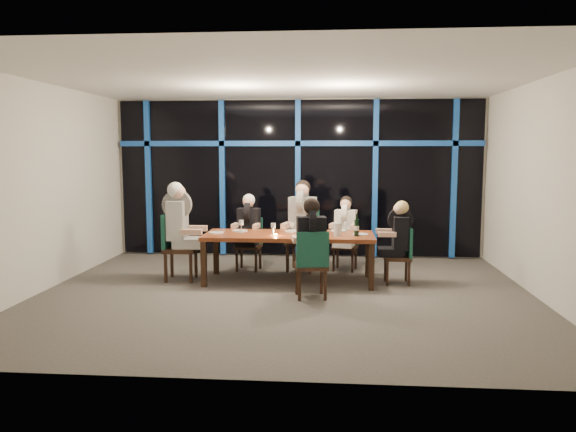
{
  "coord_description": "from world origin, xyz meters",
  "views": [
    {
      "loc": [
        0.69,
        -7.72,
        2.02
      ],
      "look_at": [
        0.0,
        0.6,
        1.05
      ],
      "focal_mm": 35.0,
      "sensor_mm": 36.0,
      "label": 1
    }
  ],
  "objects_px": {
    "chair_far_left": "(250,241)",
    "diner_far_right": "(345,222)",
    "diner_far_left": "(248,221)",
    "diner_end_left": "(180,217)",
    "chair_near_mid": "(312,261)",
    "chair_far_mid": "(303,236)",
    "diner_far_mid": "(302,212)",
    "dining_table": "(289,238)",
    "wine_bottle": "(357,228)",
    "diner_end_right": "(398,230)",
    "diner_near_mid": "(311,233)",
    "chair_end_left": "(175,243)",
    "chair_end_right": "(402,252)",
    "water_pitcher": "(337,229)",
    "chair_far_right": "(346,242)"
  },
  "relations": [
    {
      "from": "chair_far_mid",
      "to": "chair_end_right",
      "type": "bearing_deg",
      "value": -17.7
    },
    {
      "from": "diner_end_right",
      "to": "diner_near_mid",
      "type": "relative_size",
      "value": 0.92
    },
    {
      "from": "diner_far_mid",
      "to": "wine_bottle",
      "type": "xyz_separation_m",
      "value": [
        0.88,
        -0.95,
        -0.12
      ]
    },
    {
      "from": "dining_table",
      "to": "chair_far_mid",
      "type": "distance_m",
      "value": 0.92
    },
    {
      "from": "diner_far_left",
      "to": "chair_end_left",
      "type": "bearing_deg",
      "value": -137.15
    },
    {
      "from": "chair_far_left",
      "to": "chair_far_mid",
      "type": "relative_size",
      "value": 0.85
    },
    {
      "from": "wine_bottle",
      "to": "chair_end_left",
      "type": "bearing_deg",
      "value": 177.91
    },
    {
      "from": "dining_table",
      "to": "diner_end_left",
      "type": "bearing_deg",
      "value": -178.9
    },
    {
      "from": "water_pitcher",
      "to": "diner_end_left",
      "type": "bearing_deg",
      "value": 167.88
    },
    {
      "from": "chair_far_mid",
      "to": "diner_far_right",
      "type": "xyz_separation_m",
      "value": [
        0.71,
        0.01,
        0.24
      ]
    },
    {
      "from": "diner_far_right",
      "to": "diner_end_left",
      "type": "bearing_deg",
      "value": -147.44
    },
    {
      "from": "chair_near_mid",
      "to": "diner_far_left",
      "type": "distance_m",
      "value": 2.14
    },
    {
      "from": "chair_far_mid",
      "to": "wine_bottle",
      "type": "relative_size",
      "value": 3.14
    },
    {
      "from": "diner_far_left",
      "to": "diner_end_left",
      "type": "xyz_separation_m",
      "value": [
        -0.95,
        -0.81,
        0.15
      ]
    },
    {
      "from": "chair_end_left",
      "to": "diner_far_mid",
      "type": "relative_size",
      "value": 1.03
    },
    {
      "from": "dining_table",
      "to": "chair_far_left",
      "type": "bearing_deg",
      "value": 131.18
    },
    {
      "from": "chair_end_left",
      "to": "diner_end_left",
      "type": "relative_size",
      "value": 1.03
    },
    {
      "from": "chair_end_left",
      "to": "water_pitcher",
      "type": "relative_size",
      "value": 5.34
    },
    {
      "from": "chair_far_left",
      "to": "diner_far_right",
      "type": "relative_size",
      "value": 1.06
    },
    {
      "from": "chair_end_left",
      "to": "diner_end_right",
      "type": "bearing_deg",
      "value": -91.86
    },
    {
      "from": "chair_far_right",
      "to": "diner_far_left",
      "type": "height_order",
      "value": "diner_far_left"
    },
    {
      "from": "diner_far_left",
      "to": "wine_bottle",
      "type": "xyz_separation_m",
      "value": [
        1.78,
        -0.92,
        0.03
      ]
    },
    {
      "from": "chair_far_left",
      "to": "chair_far_right",
      "type": "bearing_deg",
      "value": 9.34
    },
    {
      "from": "diner_far_left",
      "to": "diner_far_mid",
      "type": "height_order",
      "value": "diner_far_mid"
    },
    {
      "from": "chair_far_mid",
      "to": "chair_far_right",
      "type": "bearing_deg",
      "value": 18.87
    },
    {
      "from": "diner_far_left",
      "to": "diner_far_mid",
      "type": "xyz_separation_m",
      "value": [
        0.9,
        0.03,
        0.15
      ]
    },
    {
      "from": "chair_far_right",
      "to": "diner_far_mid",
      "type": "height_order",
      "value": "diner_far_mid"
    },
    {
      "from": "diner_far_mid",
      "to": "chair_end_right",
      "type": "bearing_deg",
      "value": -14.97
    },
    {
      "from": "diner_end_right",
      "to": "dining_table",
      "type": "bearing_deg",
      "value": -90.38
    },
    {
      "from": "chair_near_mid",
      "to": "water_pitcher",
      "type": "xyz_separation_m",
      "value": [
        0.35,
        0.85,
        0.32
      ]
    },
    {
      "from": "chair_far_left",
      "to": "diner_end_right",
      "type": "relative_size",
      "value": 1.05
    },
    {
      "from": "dining_table",
      "to": "diner_far_mid",
      "type": "relative_size",
      "value": 2.55
    },
    {
      "from": "chair_end_right",
      "to": "water_pitcher",
      "type": "height_order",
      "value": "water_pitcher"
    },
    {
      "from": "dining_table",
      "to": "chair_far_left",
      "type": "distance_m",
      "value": 1.15
    },
    {
      "from": "chair_end_right",
      "to": "chair_end_left",
      "type": "bearing_deg",
      "value": -89.79
    },
    {
      "from": "chair_end_right",
      "to": "diner_far_right",
      "type": "xyz_separation_m",
      "value": [
        -0.85,
        0.91,
        0.34
      ]
    },
    {
      "from": "diner_near_mid",
      "to": "chair_end_left",
      "type": "bearing_deg",
      "value": -32.05
    },
    {
      "from": "diner_far_left",
      "to": "diner_end_left",
      "type": "bearing_deg",
      "value": -134.77
    },
    {
      "from": "diner_far_right",
      "to": "diner_end_left",
      "type": "distance_m",
      "value": 2.76
    },
    {
      "from": "chair_end_right",
      "to": "chair_near_mid",
      "type": "relative_size",
      "value": 0.92
    },
    {
      "from": "chair_near_mid",
      "to": "diner_far_mid",
      "type": "height_order",
      "value": "diner_far_mid"
    },
    {
      "from": "chair_far_right",
      "to": "diner_end_left",
      "type": "relative_size",
      "value": 0.84
    },
    {
      "from": "chair_far_left",
      "to": "chair_far_mid",
      "type": "xyz_separation_m",
      "value": [
        0.92,
        0.05,
        0.09
      ]
    },
    {
      "from": "chair_near_mid",
      "to": "diner_near_mid",
      "type": "relative_size",
      "value": 1.03
    },
    {
      "from": "chair_far_right",
      "to": "diner_end_right",
      "type": "height_order",
      "value": "diner_end_right"
    },
    {
      "from": "diner_end_left",
      "to": "chair_far_mid",
      "type": "bearing_deg",
      "value": -66.05
    },
    {
      "from": "diner_far_mid",
      "to": "dining_table",
      "type": "bearing_deg",
      "value": -88.41
    },
    {
      "from": "chair_end_left",
      "to": "water_pitcher",
      "type": "bearing_deg",
      "value": -95.15
    },
    {
      "from": "dining_table",
      "to": "chair_end_left",
      "type": "relative_size",
      "value": 2.47
    },
    {
      "from": "dining_table",
      "to": "chair_far_left",
      "type": "relative_size",
      "value": 2.94
    }
  ]
}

